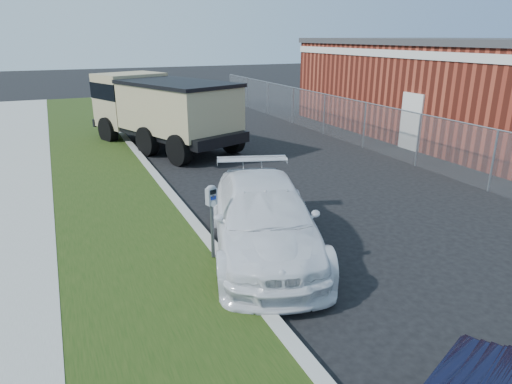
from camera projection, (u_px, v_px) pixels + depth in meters
name	position (u px, v px, depth m)	size (l,w,h in m)	color
ground	(332.00, 240.00, 10.12)	(120.00, 120.00, 0.00)	black
streetside	(58.00, 245.00, 9.69)	(6.12, 50.00, 0.15)	gray
chainlink_fence	(365.00, 116.00, 18.06)	(0.06, 30.06, 30.00)	slate
brick_building	(460.00, 85.00, 20.94)	(9.20, 14.20, 4.17)	maroon
parking_meter	(212.00, 206.00, 8.68)	(0.23, 0.18, 1.49)	#3F4247
white_wagon	(263.00, 217.00, 9.41)	(2.07, 5.10, 1.48)	white
dump_truck	(160.00, 108.00, 18.16)	(5.01, 7.56, 2.79)	black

